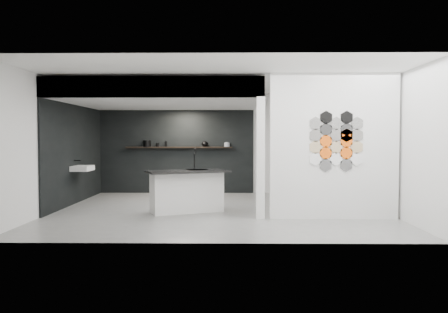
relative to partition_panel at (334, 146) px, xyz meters
The scene contains 17 objects.
floor 2.82m from the partition_panel, 155.80° to the left, with size 7.00×6.00×0.01m, color slate.
partition_panel is the anchor object (origin of this frame).
bay_clad_back 5.31m from the partition_panel, 131.60° to the left, with size 4.40×0.04×2.35m, color black.
bay_clad_left 6.04m from the partition_panel, 160.65° to the left, with size 0.04×4.00×2.35m, color black.
bulkhead 4.21m from the partition_panel, 150.43° to the left, with size 4.40×4.00×0.40m, color silver.
corner_column 1.42m from the partition_panel, behind, with size 0.16×0.16×2.35m, color silver.
fascia_beam 3.71m from the partition_panel, behind, with size 4.40×0.16×0.40m, color silver.
wall_basin 5.78m from the partition_panel, 161.77° to the left, with size 0.40×0.60×0.12m, color silver.
display_shelf 5.17m from the partition_panel, 131.55° to the left, with size 3.00×0.15×0.04m, color black.
kitchen_island 3.14m from the partition_panel, 165.66° to the left, with size 1.83×1.32×1.35m.
stockpot 5.80m from the partition_panel, 138.25° to the left, with size 0.22×0.22×0.18m, color black.
kettle 4.71m from the partition_panel, 124.91° to the left, with size 0.18×0.18×0.15m, color black.
glass_bowl 4.39m from the partition_panel, 118.23° to the left, with size 0.15×0.15×0.11m, color gray.
glass_vase 4.39m from the partition_panel, 118.23° to the left, with size 0.09×0.09×0.13m, color gray.
bottle_dark 5.42m from the partition_panel, 134.50° to the left, with size 0.06×0.06×0.15m, color black.
utensil_cup 5.59m from the partition_panel, 136.25° to the left, with size 0.08×0.08×0.10m, color black.
hex_tile_cluster 0.14m from the partition_panel, 68.73° to the right, with size 1.04×0.02×1.16m.
Camera 1 is at (0.22, -9.40, 1.56)m, focal length 35.00 mm.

